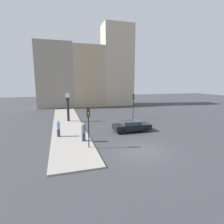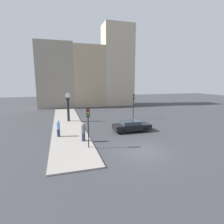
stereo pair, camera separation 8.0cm
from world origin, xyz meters
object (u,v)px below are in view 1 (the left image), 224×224
object	(u,v)px
sedan_car	(131,126)
traffic_light_near	(88,119)
traffic_light_far	(133,101)
pedestrian_grey_jacket	(83,132)
street_clock	(68,107)
pedestrian_blue_stripe	(58,129)

from	to	relation	value
sedan_car	traffic_light_near	xyz separation A→B (m)	(-5.62, -3.90, 1.94)
traffic_light_near	traffic_light_far	distance (m)	13.44
sedan_car	traffic_light_far	world-z (taller)	traffic_light_far
pedestrian_grey_jacket	traffic_light_far	bearing A→B (deg)	43.81
street_clock	pedestrian_grey_jacket	distance (m)	9.33
sedan_car	pedestrian_grey_jacket	bearing A→B (deg)	-160.48
sedan_car	street_clock	size ratio (longest dim) A/B	1.03
pedestrian_blue_stripe	pedestrian_grey_jacket	distance (m)	3.10
traffic_light_near	pedestrian_grey_jacket	world-z (taller)	traffic_light_near
pedestrian_blue_stripe	street_clock	bearing A→B (deg)	79.22
traffic_light_far	street_clock	bearing A→B (deg)	175.62
sedan_car	street_clock	xyz separation A→B (m)	(-6.77, 7.16, 1.44)
traffic_light_near	street_clock	size ratio (longest dim) A/B	0.83
sedan_car	traffic_light_far	bearing A→B (deg)	64.88
traffic_light_near	street_clock	bearing A→B (deg)	95.94
traffic_light_far	traffic_light_near	bearing A→B (deg)	-129.91
pedestrian_blue_stripe	pedestrian_grey_jacket	world-z (taller)	pedestrian_grey_jacket
sedan_car	street_clock	bearing A→B (deg)	133.39
pedestrian_blue_stripe	pedestrian_grey_jacket	xyz separation A→B (m)	(2.30, -2.08, 0.03)
street_clock	pedestrian_blue_stripe	bearing A→B (deg)	-100.78
traffic_light_far	pedestrian_grey_jacket	bearing A→B (deg)	-136.19
traffic_light_far	street_clock	xyz separation A→B (m)	(-9.77, 0.75, -0.64)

